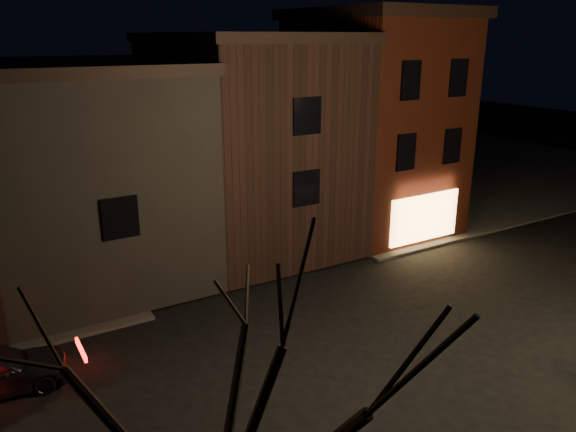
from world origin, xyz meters
name	(u,v)px	position (x,y,z in m)	size (l,w,h in m)	color
ground	(359,345)	(0.00, 0.00, 0.00)	(120.00, 120.00, 0.00)	black
sidewalk_far_right	(403,161)	(20.00, 20.00, 0.06)	(30.00, 30.00, 0.12)	#2D2B28
corner_building	(372,120)	(8.00, 9.47, 5.40)	(6.50, 8.50, 10.50)	#44160C
row_building_a	(247,140)	(1.50, 10.50, 4.83)	(7.30, 10.30, 9.40)	black
row_building_b	(84,169)	(-5.75, 10.50, 4.33)	(7.80, 10.30, 8.40)	black
bare_tree_left	(204,391)	(-8.00, -7.00, 5.43)	(5.60, 5.60, 7.50)	black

